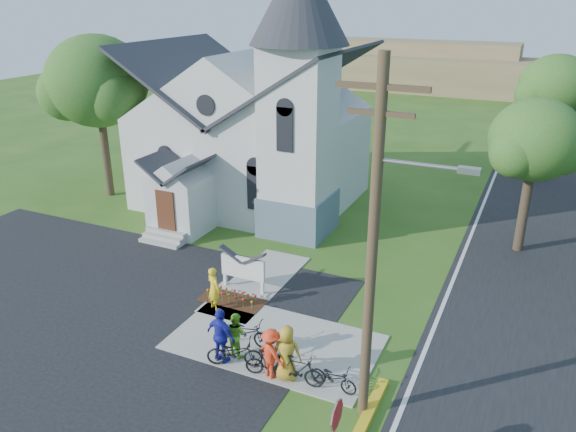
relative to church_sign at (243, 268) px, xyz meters
The scene contains 23 objects.
ground 3.57m from the church_sign, 69.44° to the right, with size 120.00×120.00×0.00m, color #2F5819.
parking_lot 7.86m from the church_sign, 138.12° to the right, with size 20.00×16.00×0.02m, color black.
road 16.30m from the church_sign, 46.49° to the left, with size 8.00×90.00×0.02m, color black.
sidewalk 3.95m from the church_sign, 45.00° to the right, with size 7.00×4.00×0.05m, color gray.
church 11.06m from the church_sign, 114.73° to the left, with size 12.35×12.00×13.00m.
church_sign is the anchor object (origin of this frame).
flower_bed 1.34m from the church_sign, 90.00° to the right, with size 2.60×1.10×0.07m, color #331B0D.
utility_pole 9.18m from the church_sign, 35.60° to the right, with size 3.45×0.28×10.00m.
stop_sign 9.97m from the church_sign, 48.12° to the right, with size 0.11×0.76×2.48m.
tree_lot_corner 15.53m from the church_sign, 152.02° to the left, with size 5.60×5.60×9.15m.
tree_road_near 13.75m from the church_sign, 42.21° to the left, with size 4.00×4.00×7.05m.
tree_road_mid 23.65m from the church_sign, 63.88° to the left, with size 4.40×4.40×7.80m.
distant_hills 53.34m from the church_sign, 85.10° to the left, with size 61.00×10.00×5.60m.
cyclist_0 1.74m from the church_sign, 99.71° to the right, with size 0.63×0.41×1.72m, color yellow.
bike_0 4.92m from the church_sign, 64.13° to the right, with size 0.63×1.80×0.95m, color black.
cyclist_1 4.29m from the church_sign, 64.12° to the right, with size 0.74×0.58×1.53m, color #5EB221.
bike_1 5.56m from the church_sign, 52.61° to the right, with size 0.43×1.52×0.91m, color black.
cyclist_2 4.70m from the church_sign, 69.38° to the right, with size 1.13×0.47×1.92m, color #2225AD.
bike_2 3.75m from the church_sign, 59.34° to the right, with size 0.62×1.79×0.94m, color black.
cyclist_3 5.59m from the church_sign, 52.00° to the right, with size 1.08×0.62×1.67m, color red.
bike_3 6.21m from the church_sign, 45.33° to the right, with size 0.46×1.64×0.98m, color black.
cyclist_4 5.81m from the church_sign, 47.60° to the right, with size 0.90×0.58×1.84m, color #B89022.
bike_4 6.83m from the church_sign, 37.55° to the right, with size 0.54×1.54×0.81m, color black.
Camera 1 is at (8.78, -14.05, 11.19)m, focal length 35.00 mm.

